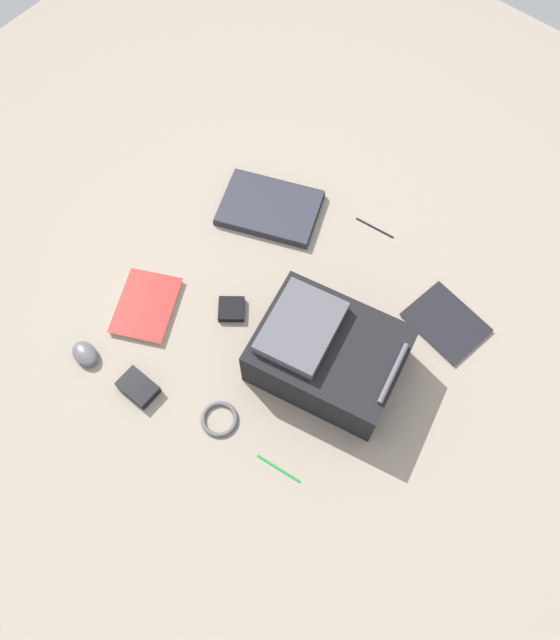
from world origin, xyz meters
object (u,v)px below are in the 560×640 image
object	(u,v)px
earbud_pouch	(231,309)
computer_mouse	(85,354)
power_brick	(138,387)
pen_blue	(375,227)
pen_black	(278,468)
backpack	(327,353)
book_red	(146,306)
cable_coil	(219,419)
book_comic	(446,323)
laptop	(270,208)

from	to	relation	value
earbud_pouch	computer_mouse	bearing A→B (deg)	-30.84
power_brick	pen_blue	bearing A→B (deg)	167.47
pen_black	pen_blue	world-z (taller)	same
backpack	pen_black	world-z (taller)	backpack
book_red	earbud_pouch	bearing A→B (deg)	127.11
cable_coil	book_comic	bearing A→B (deg)	153.85
book_red	power_brick	xyz separation A→B (m)	(0.21, 0.18, 0.01)
book_red	power_brick	bearing A→B (deg)	40.38
backpack	earbud_pouch	bearing A→B (deg)	-82.52
pen_black	pen_blue	bearing A→B (deg)	-162.09
laptop	backpack	bearing A→B (deg)	56.61
backpack	pen_blue	world-z (taller)	backpack
cable_coil	computer_mouse	bearing A→B (deg)	-76.00
pen_blue	book_red	bearing A→B (deg)	-28.34
laptop	earbud_pouch	xyz separation A→B (m)	(0.38, 0.16, -0.00)
laptop	pen_black	xyz separation A→B (m)	(0.67, 0.60, -0.01)
cable_coil	earbud_pouch	size ratio (longest dim) A/B	1.35
book_comic	cable_coil	size ratio (longest dim) A/B	2.36
laptop	book_red	xyz separation A→B (m)	(0.55, -0.06, -0.01)
power_brick	pen_black	bearing A→B (deg)	100.17
laptop	power_brick	bearing A→B (deg)	8.86
book_comic	laptop	bearing A→B (deg)	-87.88
backpack	computer_mouse	bearing A→B (deg)	-52.47
backpack	pen_blue	bearing A→B (deg)	-160.57
computer_mouse	pen_blue	world-z (taller)	computer_mouse
book_comic	cable_coil	world-z (taller)	cable_coil
cable_coil	pen_black	xyz separation A→B (m)	(-0.00, 0.23, -0.00)
book_comic	pen_blue	distance (m)	0.42
backpack	computer_mouse	distance (m)	0.75
book_red	earbud_pouch	world-z (taller)	earbud_pouch
backpack	computer_mouse	world-z (taller)	backpack
pen_black	laptop	bearing A→B (deg)	-138.26
power_brick	earbud_pouch	distance (m)	0.38
cable_coil	earbud_pouch	world-z (taller)	earbud_pouch
cable_coil	power_brick	xyz separation A→B (m)	(0.09, -0.25, 0.01)
earbud_pouch	pen_blue	bearing A→B (deg)	163.11
earbud_pouch	power_brick	bearing A→B (deg)	-5.92
book_comic	backpack	bearing A→B (deg)	-30.24
cable_coil	pen_black	distance (m)	0.23
cable_coil	pen_blue	world-z (taller)	cable_coil
laptop	cable_coil	xyz separation A→B (m)	(0.67, 0.37, -0.01)
computer_mouse	backpack	bearing A→B (deg)	134.64
power_brick	pen_black	world-z (taller)	power_brick
computer_mouse	cable_coil	world-z (taller)	computer_mouse
computer_mouse	pen_black	size ratio (longest dim) A/B	0.68
backpack	pen_black	distance (m)	0.36
cable_coil	pen_blue	bearing A→B (deg)	-176.94
cable_coil	power_brick	size ratio (longest dim) A/B	0.96
cable_coil	power_brick	world-z (taller)	power_brick
pen_blue	backpack	bearing A→B (deg)	19.43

